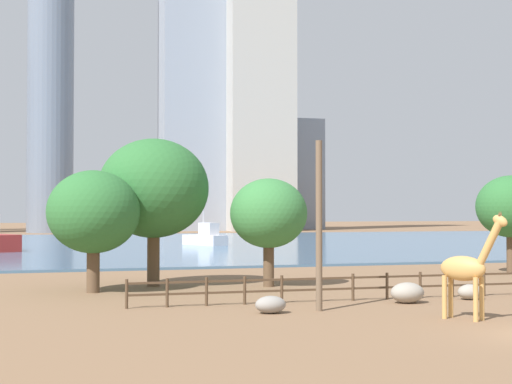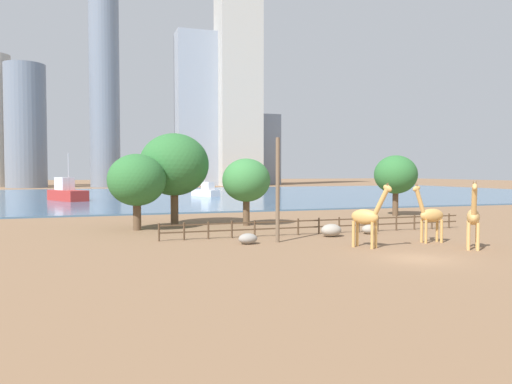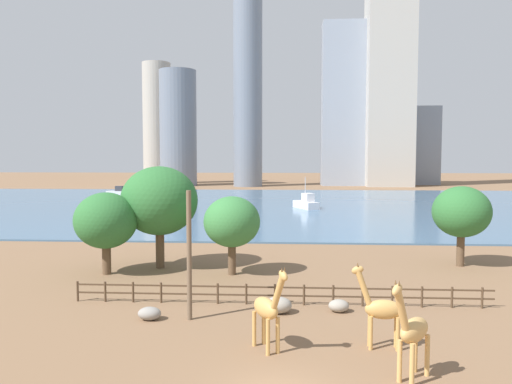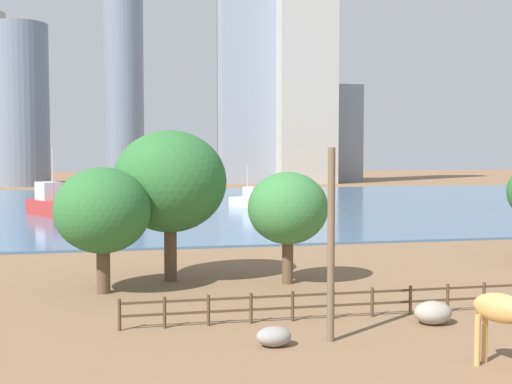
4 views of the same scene
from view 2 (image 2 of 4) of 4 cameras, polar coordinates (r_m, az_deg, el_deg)
ground_plane at (r=105.44m, az=-9.14°, el=-0.36°), size 400.00×400.00×0.00m
harbor_water at (r=102.49m, az=-8.86°, el=-0.38°), size 180.00×86.00×0.20m
giraffe_tall at (r=37.00m, az=19.28°, el=-2.51°), size 2.53×0.81×4.17m
giraffe_companion at (r=33.38m, az=12.57°, el=-2.78°), size 1.99×2.73×4.32m
giraffe_young at (r=34.81m, az=23.59°, el=-2.63°), size 2.28×2.52×4.45m
utility_pole at (r=35.09m, az=2.49°, el=0.22°), size 0.28×0.28×7.37m
boulder_near_fence at (r=38.75m, az=8.60°, el=-4.34°), size 1.61×1.29×0.97m
boulder_by_pole at (r=34.42m, az=-0.93°, el=-5.36°), size 1.32×0.99×0.74m
boulder_small at (r=40.92m, az=12.81°, el=-4.18°), size 1.22×1.00×0.75m
enclosure_fence at (r=40.19m, az=7.44°, el=-3.71°), size 26.12×0.14×1.30m
tree_left_large at (r=58.21m, az=15.68°, el=1.90°), size 4.80×4.80×6.80m
tree_center_broad at (r=46.43m, az=-9.33°, el=3.08°), size 6.35×6.35×8.49m
tree_right_tall at (r=43.40m, az=-13.47°, el=1.31°), size 4.91×4.91×6.48m
tree_left_small at (r=45.87m, az=-1.12°, el=1.32°), size 4.43×4.43×6.18m
boat_ferry at (r=87.11m, az=-20.79°, el=-0.08°), size 6.66×9.13×7.78m
boat_sailboat at (r=95.91m, az=-5.74°, el=0.06°), size 4.60×6.57×5.58m
skyline_tower_needle at (r=167.34m, az=-16.97°, el=13.84°), size 9.20×9.20×77.05m
skyline_block_central at (r=168.07m, az=-24.84°, el=6.84°), size 11.99×11.99×37.36m
skyline_tower_glass at (r=188.02m, az=0.06°, el=4.87°), size 16.75×8.12×26.25m
skyline_block_left at (r=176.48m, az=-6.63°, el=9.35°), size 15.20×8.82×52.83m
skyline_tower_short at (r=179.60m, az=-2.04°, el=15.94°), size 14.61×11.47×94.14m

